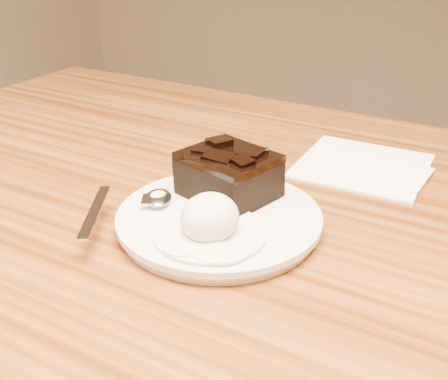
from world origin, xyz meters
The scene contains 9 objects.
plate centered at (0.02, -0.03, 0.76)m, with size 0.21×0.21×0.02m, color silver.
brownie centered at (0.01, 0.01, 0.79)m, with size 0.09×0.08×0.04m, color black.
ice_cream_scoop centered at (0.04, -0.07, 0.79)m, with size 0.05×0.06×0.05m, color silver.
melt_puddle centered at (0.04, -0.07, 0.77)m, with size 0.11×0.11×0.00m, color white.
spoon centered at (-0.05, -0.05, 0.77)m, with size 0.03×0.16×0.01m, color silver, non-canonical shape.
napkin centered at (0.10, 0.19, 0.75)m, with size 0.16×0.16×0.01m, color white.
crumb_a centered at (0.02, -0.07, 0.77)m, with size 0.01×0.01×0.00m, color black.
crumb_b centered at (0.03, -0.03, 0.77)m, with size 0.01×0.01×0.00m, color black.
crumb_c centered at (0.01, -0.07, 0.77)m, with size 0.01×0.00×0.00m, color black.
Camera 1 is at (0.27, -0.46, 1.04)m, focal length 43.81 mm.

